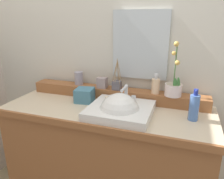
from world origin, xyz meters
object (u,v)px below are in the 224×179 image
at_px(tissue_box, 85,95).
at_px(lotion_bottle, 194,107).
at_px(soap_bar, 110,98).
at_px(sink_basin, 120,112).
at_px(soap_dispenser, 156,85).
at_px(potted_plant, 174,86).
at_px(tumbler_cup, 79,78).
at_px(trinket_box, 102,83).
at_px(reed_diffuser, 117,85).

bearing_deg(tissue_box, lotion_bottle, -5.08).
bearing_deg(soap_bar, sink_basin, -46.50).
bearing_deg(soap_dispenser, lotion_bottle, -35.66).
bearing_deg(lotion_bottle, potted_plant, 127.91).
relative_size(tumbler_cup, trinket_box, 1.27).
xyz_separation_m(sink_basin, reed_diffuser, (-0.10, 0.26, 0.11)).
distance_m(reed_diffuser, lotion_bottle, 0.58).
relative_size(sink_basin, soap_bar, 5.85).
relative_size(soap_bar, reed_diffuser, 0.29).
bearing_deg(soap_dispenser, tumbler_cup, 177.94).
height_order(potted_plant, lotion_bottle, potted_plant).
distance_m(soap_bar, reed_diffuser, 0.15).
xyz_separation_m(soap_bar, potted_plant, (0.42, 0.14, 0.09)).
bearing_deg(trinket_box, soap_bar, -50.36).
relative_size(tumbler_cup, lotion_bottle, 0.52).
relative_size(tumbler_cup, tissue_box, 0.81).
bearing_deg(sink_basin, tumbler_cup, 146.85).
bearing_deg(lotion_bottle, tissue_box, 174.92).
xyz_separation_m(sink_basin, tissue_box, (-0.32, 0.14, 0.03)).
bearing_deg(soap_dispenser, trinket_box, -179.35).
xyz_separation_m(potted_plant, lotion_bottle, (0.14, -0.18, -0.07)).
xyz_separation_m(potted_plant, soap_dispenser, (-0.13, 0.01, -0.01)).
height_order(soap_dispenser, tumbler_cup, soap_dispenser).
relative_size(soap_dispenser, trinket_box, 1.78).
relative_size(soap_dispenser, reed_diffuser, 0.61).
relative_size(soap_bar, tissue_box, 0.54).
xyz_separation_m(potted_plant, reed_diffuser, (-0.41, 0.00, -0.03)).
bearing_deg(soap_bar, lotion_bottle, -4.42).
relative_size(potted_plant, soap_dispenser, 2.57).
distance_m(reed_diffuser, trinket_box, 0.12).
height_order(sink_basin, potted_plant, potted_plant).
distance_m(sink_basin, potted_plant, 0.42).
relative_size(soap_bar, lotion_bottle, 0.35).
height_order(potted_plant, tissue_box, potted_plant).
distance_m(soap_dispenser, tissue_box, 0.53).
xyz_separation_m(soap_dispenser, tumbler_cup, (-0.63, 0.02, -0.01)).
relative_size(soap_bar, trinket_box, 0.85).
bearing_deg(sink_basin, soap_bar, 133.50).
distance_m(soap_bar, trinket_box, 0.19).
height_order(potted_plant, tumbler_cup, potted_plant).
height_order(tumbler_cup, trinket_box, tumbler_cup).
xyz_separation_m(tumbler_cup, trinket_box, (0.22, -0.03, -0.01)).
bearing_deg(lotion_bottle, trinket_box, 164.65).
distance_m(sink_basin, reed_diffuser, 0.29).
bearing_deg(trinket_box, tissue_box, -128.50).
bearing_deg(tissue_box, tumbler_cup, 129.47).
bearing_deg(sink_basin, potted_plant, 39.33).
distance_m(sink_basin, soap_dispenser, 0.35).
distance_m(potted_plant, reed_diffuser, 0.41).
relative_size(trinket_box, lotion_bottle, 0.41).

